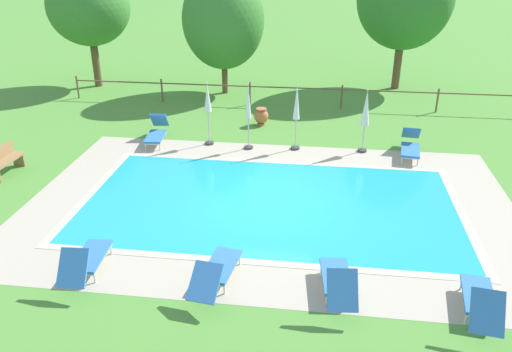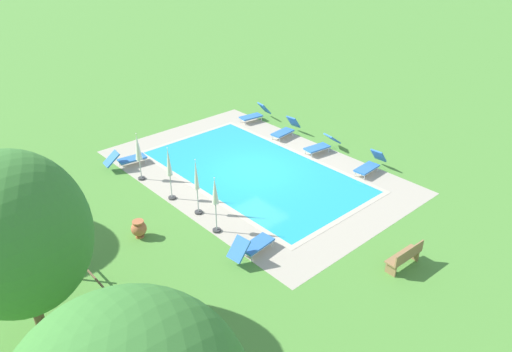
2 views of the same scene
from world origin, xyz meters
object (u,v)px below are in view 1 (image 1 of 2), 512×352
(sun_lounger_south_near_corner, at_px, (157,132))
(wooden_bench_lawn_side, at_px, (3,160))
(sun_lounger_north_far, at_px, (410,145))
(tree_far_west, at_px, (89,7))
(sun_lounger_north_near_steps, at_px, (86,260))
(patio_umbrella_closed_row_mid_west, at_px, (208,103))
(sun_lounger_north_mid, at_px, (217,270))
(patio_umbrella_closed_row_centre, at_px, (366,111))
(sun_lounger_south_mid, at_px, (481,301))
(terracotta_urn_near_fence, at_px, (261,116))
(patio_umbrella_closed_row_mid_east, at_px, (248,109))
(tree_centre, at_px, (223,20))
(sun_lounger_north_end, at_px, (338,281))
(patio_umbrella_closed_row_west, at_px, (297,108))

(sun_lounger_south_near_corner, bearing_deg, wooden_bench_lawn_side, -139.58)
(sun_lounger_north_far, height_order, tree_far_west, tree_far_west)
(sun_lounger_north_near_steps, height_order, patio_umbrella_closed_row_mid_west, patio_umbrella_closed_row_mid_west)
(patio_umbrella_closed_row_mid_west, bearing_deg, sun_lounger_north_mid, -76.58)
(sun_lounger_south_near_corner, distance_m, tree_far_west, 9.63)
(sun_lounger_north_near_steps, height_order, patio_umbrella_closed_row_centre, patio_umbrella_closed_row_centre)
(sun_lounger_south_mid, xyz_separation_m, terracotta_urn_near_fence, (-5.69, 10.84, -0.02))
(sun_lounger_north_near_steps, height_order, tree_far_west, tree_far_west)
(sun_lounger_south_near_corner, relative_size, patio_umbrella_closed_row_mid_east, 0.81)
(sun_lounger_south_mid, xyz_separation_m, tree_centre, (-8.00, 15.28, 3.03))
(sun_lounger_north_end, xyz_separation_m, patio_umbrella_closed_row_centre, (0.97, 8.23, 1.08))
(sun_lounger_north_end, bearing_deg, sun_lounger_north_far, 72.34)
(sun_lounger_north_far, height_order, patio_umbrella_closed_row_centre, patio_umbrella_closed_row_centre)
(patio_umbrella_closed_row_mid_east, relative_size, tree_far_west, 0.42)
(patio_umbrella_closed_row_mid_east, height_order, terracotta_urn_near_fence, patio_umbrella_closed_row_mid_east)
(sun_lounger_north_near_steps, height_order, sun_lounger_north_end, sun_lounger_north_end)
(patio_umbrella_closed_row_mid_west, bearing_deg, patio_umbrella_closed_row_centre, 0.05)
(patio_umbrella_closed_row_centre, bearing_deg, sun_lounger_north_end, -96.73)
(patio_umbrella_closed_row_mid_east, bearing_deg, patio_umbrella_closed_row_centre, 3.44)
(wooden_bench_lawn_side, bearing_deg, sun_lounger_north_far, 14.00)
(sun_lounger_north_mid, relative_size, sun_lounger_north_far, 1.01)
(patio_umbrella_closed_row_west, bearing_deg, terracotta_urn_near_fence, 122.21)
(patio_umbrella_closed_row_west, relative_size, patio_umbrella_closed_row_mid_west, 1.02)
(patio_umbrella_closed_row_mid_west, xyz_separation_m, patio_umbrella_closed_row_centre, (5.50, 0.00, -0.08))
(wooden_bench_lawn_side, height_order, tree_centre, tree_centre)
(patio_umbrella_closed_row_mid_east, xyz_separation_m, terracotta_urn_near_fence, (0.14, 2.58, -1.10))
(tree_centre, bearing_deg, patio_umbrella_closed_row_mid_east, -72.76)
(sun_lounger_north_mid, xyz_separation_m, sun_lounger_south_near_corner, (-3.91, 8.15, 0.02))
(sun_lounger_north_mid, relative_size, sun_lounger_south_mid, 1.06)
(sun_lounger_north_near_steps, xyz_separation_m, sun_lounger_north_far, (8.09, 8.05, -0.02))
(sun_lounger_north_near_steps, xyz_separation_m, patio_umbrella_closed_row_west, (4.13, 8.12, 1.13))
(patio_umbrella_closed_row_west, height_order, tree_far_west, tree_far_west)
(wooden_bench_lawn_side, bearing_deg, tree_centre, 62.85)
(sun_lounger_north_mid, xyz_separation_m, patio_umbrella_closed_row_mid_west, (-1.95, 8.17, 1.18))
(sun_lounger_north_near_steps, xyz_separation_m, tree_far_west, (-6.32, 15.39, 3.46))
(sun_lounger_north_far, height_order, patio_umbrella_closed_row_west, patio_umbrella_closed_row_west)
(sun_lounger_north_far, relative_size, tree_far_west, 0.36)
(sun_lounger_north_end, bearing_deg, patio_umbrella_closed_row_mid_east, 110.86)
(wooden_bench_lawn_side, distance_m, terracotta_urn_near_fence, 9.46)
(wooden_bench_lawn_side, bearing_deg, patio_umbrella_closed_row_centre, 16.55)
(sun_lounger_north_far, relative_size, sun_lounger_south_mid, 1.05)
(sun_lounger_south_near_corner, relative_size, terracotta_urn_near_fence, 2.81)
(sun_lounger_north_mid, height_order, patio_umbrella_closed_row_mid_west, patio_umbrella_closed_row_mid_west)
(sun_lounger_south_near_corner, bearing_deg, sun_lounger_north_near_steps, -83.22)
(sun_lounger_south_near_corner, height_order, terracotta_urn_near_fence, sun_lounger_south_near_corner)
(patio_umbrella_closed_row_centre, relative_size, patio_umbrella_closed_row_mid_east, 0.93)
(sun_lounger_north_near_steps, xyz_separation_m, patio_umbrella_closed_row_mid_west, (0.99, 8.19, 1.16))
(sun_lounger_north_near_steps, relative_size, patio_umbrella_closed_row_centre, 0.85)
(wooden_bench_lawn_side, xyz_separation_m, tree_centre, (5.21, 10.17, 2.96))
(sun_lounger_north_mid, height_order, sun_lounger_south_near_corner, sun_lounger_south_near_corner)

